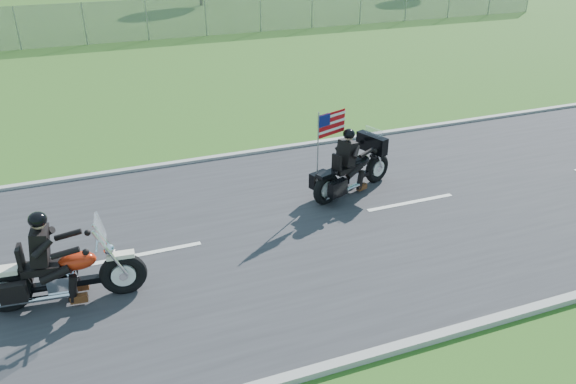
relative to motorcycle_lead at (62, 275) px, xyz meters
name	(u,v)px	position (x,y,z in m)	size (l,w,h in m)	color
ground	(243,237)	(3.46, 1.00, -0.57)	(420.00, 420.00, 0.00)	#31531A
road	(243,236)	(3.46, 1.00, -0.55)	(120.00, 8.00, 0.04)	#28282B
curb_north	(200,160)	(3.46, 5.05, -0.52)	(120.00, 0.18, 0.12)	#9E9B93
curb_south	(323,369)	(3.46, -3.05, -0.52)	(120.00, 0.18, 0.12)	#9E9B93
fence	(17,28)	(-1.54, 21.00, 0.43)	(60.00, 0.03, 2.00)	gray
motorcycle_lead	(62,275)	(0.00, 0.00, 0.00)	(2.70, 0.81, 1.82)	black
motorcycle_follow	(353,171)	(6.45, 1.99, 0.00)	(2.40, 1.23, 2.08)	black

